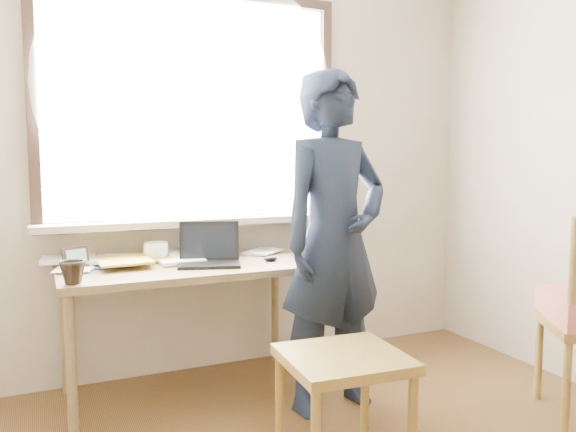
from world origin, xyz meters
name	(u,v)px	position (x,y,z in m)	size (l,w,h in m)	color
room_shell	(391,54)	(-0.02, 0.20, 1.64)	(3.52, 4.02, 2.61)	#B6AA93
desk	(189,278)	(-0.33, 1.63, 0.65)	(1.36, 0.68, 0.73)	brown
laptop	(209,254)	(-0.23, 1.60, 0.78)	(0.39, 0.35, 0.22)	black
mug_white	(156,252)	(-0.48, 1.79, 0.78)	(0.14, 0.14, 0.11)	white
mug_dark	(73,272)	(-0.94, 1.37, 0.78)	(0.11, 0.11, 0.11)	black
mouse	(270,259)	(0.11, 1.53, 0.74)	(0.08, 0.06, 0.03)	black
desk_clutter	(131,259)	(-0.61, 1.79, 0.75)	(0.85, 0.47, 0.04)	#2F3B9B
book_a	(95,262)	(-0.80, 1.85, 0.74)	(0.21, 0.29, 0.03)	white
book_b	(251,251)	(0.12, 1.87, 0.74)	(0.17, 0.24, 0.02)	white
picture_frame	(76,259)	(-0.90, 1.73, 0.78)	(0.13, 0.07, 0.11)	black
work_chair	(344,372)	(0.06, 0.61, 0.42)	(0.52, 0.50, 0.50)	olive
person	(334,241)	(0.32, 1.17, 0.88)	(0.64, 0.42, 1.76)	black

